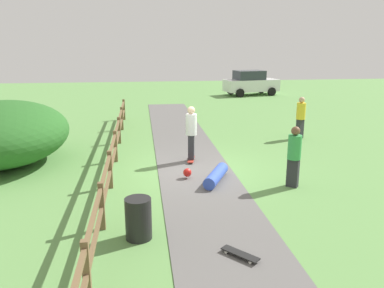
{
  "coord_description": "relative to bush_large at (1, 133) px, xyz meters",
  "views": [
    {
      "loc": [
        -1.66,
        -12.0,
        4.04
      ],
      "look_at": [
        -0.15,
        -0.45,
        1.0
      ],
      "focal_mm": 36.47,
      "sensor_mm": 36.0,
      "label": 1
    }
  ],
  "objects": [
    {
      "name": "ground_plane",
      "position": [
        6.4,
        -1.6,
        -1.07
      ],
      "size": [
        60.0,
        60.0,
        0.0
      ],
      "primitive_type": "plane",
      "color": "#60934C"
    },
    {
      "name": "asphalt_path",
      "position": [
        6.4,
        -1.6,
        -1.06
      ],
      "size": [
        2.4,
        28.0,
        0.02
      ],
      "primitive_type": "cube",
      "color": "#605E5B",
      "rests_on": "ground_plane"
    },
    {
      "name": "wooden_fence",
      "position": [
        3.8,
        -1.6,
        -0.4
      ],
      "size": [
        0.12,
        18.12,
        1.1
      ],
      "color": "brown",
      "rests_on": "ground_plane"
    },
    {
      "name": "bush_large",
      "position": [
        0.0,
        0.0,
        0.0
      ],
      "size": [
        4.41,
        5.29,
        2.13
      ],
      "primitive_type": "ellipsoid",
      "color": "#286023",
      "rests_on": "ground_plane"
    },
    {
      "name": "trash_bin",
      "position": [
        4.6,
        -5.98,
        -0.62
      ],
      "size": [
        0.56,
        0.56,
        0.9
      ],
      "primitive_type": "cylinder",
      "color": "black",
      "rests_on": "ground_plane"
    },
    {
      "name": "skater_riding",
      "position": [
        6.41,
        -0.68,
        0.04
      ],
      "size": [
        0.45,
        0.82,
        1.93
      ],
      "color": "#B23326",
      "rests_on": "asphalt_path"
    },
    {
      "name": "skater_fallen",
      "position": [
        6.82,
        -2.77,
        -0.87
      ],
      "size": [
        1.45,
        1.57,
        0.36
      ],
      "color": "blue",
      "rests_on": "asphalt_path"
    },
    {
      "name": "skateboard_loose",
      "position": [
        6.54,
        -7.03,
        -0.98
      ],
      "size": [
        0.68,
        0.73,
        0.08
      ],
      "color": "black",
      "rests_on": "asphalt_path"
    },
    {
      "name": "bystander_yellow",
      "position": [
        11.51,
        2.13,
        -0.07
      ],
      "size": [
        0.53,
        0.53,
        1.8
      ],
      "color": "#2D2D33",
      "rests_on": "ground_plane"
    },
    {
      "name": "bystander_green",
      "position": [
        8.99,
        -3.46,
        -0.08
      ],
      "size": [
        0.53,
        0.53,
        1.78
      ],
      "color": "#2D2D33",
      "rests_on": "ground_plane"
    },
    {
      "name": "parked_car_white",
      "position": [
        13.33,
        16.39,
        -0.11
      ],
      "size": [
        4.43,
        2.56,
        1.92
      ],
      "color": "silver",
      "rests_on": "ground_plane"
    }
  ]
}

